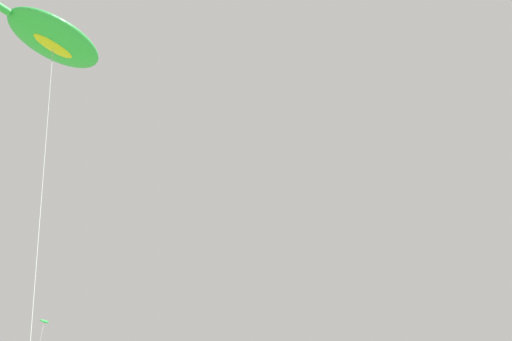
{
  "coord_description": "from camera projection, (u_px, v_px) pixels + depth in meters",
  "views": [
    {
      "loc": [
        -7.66,
        3.17,
        1.85
      ],
      "look_at": [
        1.36,
        7.17,
        7.34
      ],
      "focal_mm": 37.73,
      "sensor_mm": 36.0,
      "label": 1
    }
  ],
  "objects": [
    {
      "name": "big_show_kite",
      "position": [
        49.0,
        36.0,
        19.45
      ],
      "size": [
        8.91,
        6.45,
        15.98
      ],
      "rotation": [
        0.0,
        0.0,
        -0.23
      ],
      "color": "green",
      "rests_on": "ground"
    },
    {
      "name": "small_kite_diamond_red",
      "position": [
        43.0,
        327.0,
        29.08
      ],
      "size": [
        3.56,
        3.15,
        9.06
      ],
      "rotation": [
        0.0,
        0.0,
        3.05
      ],
      "color": "green",
      "rests_on": "ground"
    }
  ]
}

